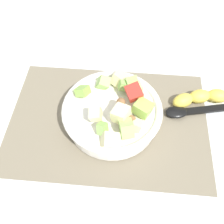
{
  "coord_description": "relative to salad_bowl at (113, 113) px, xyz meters",
  "views": [
    {
      "loc": [
        0.04,
        -0.35,
        0.54
      ],
      "look_at": [
        0.01,
        -0.0,
        0.04
      ],
      "focal_mm": 41.92,
      "sensor_mm": 36.0,
      "label": 1
    }
  ],
  "objects": [
    {
      "name": "placemat",
      "position": [
        -0.01,
        0.0,
        -0.04
      ],
      "size": [
        0.48,
        0.33,
        0.01
      ],
      "primitive_type": "cube",
      "color": "#756B56",
      "rests_on": "ground_plane"
    },
    {
      "name": "banana_whole",
      "position": [
        0.22,
        0.08,
        -0.02
      ],
      "size": [
        0.15,
        0.07,
        0.04
      ],
      "color": "yellow",
      "rests_on": "ground_plane"
    },
    {
      "name": "salad_bowl",
      "position": [
        0.0,
        0.0,
        0.0
      ],
      "size": [
        0.23,
        0.23,
        0.1
      ],
      "color": "white",
      "rests_on": "placemat"
    },
    {
      "name": "ground_plane",
      "position": [
        -0.01,
        0.0,
        -0.04
      ],
      "size": [
        2.4,
        2.4,
        0.0
      ],
      "primitive_type": "plane",
      "color": "silver"
    },
    {
      "name": "serving_spoon",
      "position": [
        0.2,
        0.04,
        -0.03
      ],
      "size": [
        0.21,
        0.07,
        0.01
      ],
      "color": "black",
      "rests_on": "placemat"
    }
  ]
}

